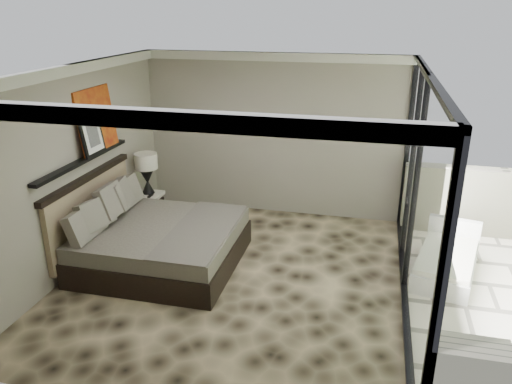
% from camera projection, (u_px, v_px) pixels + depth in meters
% --- Properties ---
extents(floor, '(5.00, 5.00, 0.00)m').
position_uv_depth(floor, '(235.00, 278.00, 6.84)').
color(floor, black).
rests_on(floor, ground).
extents(ceiling, '(4.50, 5.00, 0.02)m').
position_uv_depth(ceiling, '(231.00, 71.00, 5.87)').
color(ceiling, silver).
rests_on(ceiling, back_wall).
extents(back_wall, '(4.50, 0.02, 2.80)m').
position_uv_depth(back_wall, '(273.00, 136.00, 8.62)').
color(back_wall, gray).
rests_on(back_wall, floor).
extents(left_wall, '(0.02, 5.00, 2.80)m').
position_uv_depth(left_wall, '(76.00, 169.00, 6.85)').
color(left_wall, gray).
rests_on(left_wall, floor).
extents(glass_wall, '(0.08, 5.00, 2.80)m').
position_uv_depth(glass_wall, '(417.00, 197.00, 5.86)').
color(glass_wall, white).
rests_on(glass_wall, floor).
extents(picture_ledge, '(0.12, 2.20, 0.05)m').
position_uv_depth(picture_ledge, '(83.00, 160.00, 6.89)').
color(picture_ledge, black).
rests_on(picture_ledge, left_wall).
extents(bed, '(2.18, 2.11, 1.21)m').
position_uv_depth(bed, '(155.00, 240.00, 7.14)').
color(bed, black).
rests_on(bed, floor).
extents(nightstand, '(0.58, 0.58, 0.47)m').
position_uv_depth(nightstand, '(148.00, 210.00, 8.53)').
color(nightstand, black).
rests_on(nightstand, floor).
extents(table_lamp, '(0.38, 0.38, 0.70)m').
position_uv_depth(table_lamp, '(146.00, 168.00, 8.33)').
color(table_lamp, black).
rests_on(table_lamp, nightstand).
extents(abstract_canvas, '(0.13, 0.90, 0.90)m').
position_uv_depth(abstract_canvas, '(96.00, 120.00, 7.15)').
color(abstract_canvas, red).
rests_on(abstract_canvas, picture_ledge).
extents(framed_print, '(0.11, 0.50, 0.60)m').
position_uv_depth(framed_print, '(92.00, 134.00, 6.96)').
color(framed_print, black).
rests_on(framed_print, picture_ledge).
extents(lounger, '(1.05, 1.60, 0.57)m').
position_uv_depth(lounger, '(447.00, 261.00, 6.92)').
color(lounger, silver).
rests_on(lounger, terrace_slab).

